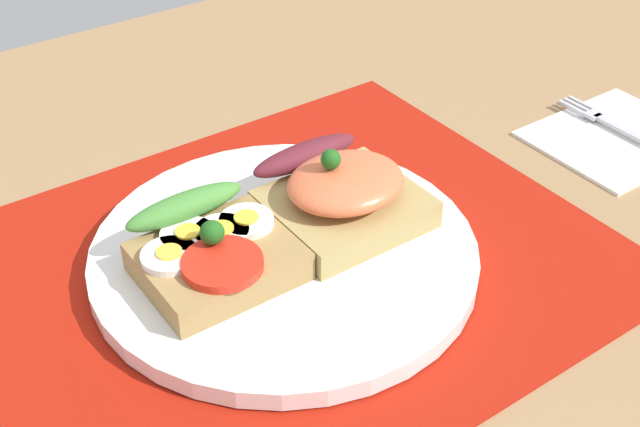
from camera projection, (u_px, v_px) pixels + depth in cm
name	position (u px, v px, depth cm)	size (l,w,h in cm)	color
ground_plane	(285.00, 282.00, 58.99)	(120.00, 90.00, 3.20)	#97724A
placemat	(285.00, 263.00, 57.95)	(43.50, 35.98, 0.30)	#A2170A
plate	(284.00, 254.00, 57.47)	(26.55, 26.55, 1.33)	white
sandwich_egg_tomato	(214.00, 252.00, 53.98)	(9.72, 9.67, 4.33)	#9B7946
sandwich_salmon	(341.00, 193.00, 58.52)	(10.35, 10.51, 5.85)	#A68D52
napkin	(617.00, 136.00, 71.37)	(13.83, 11.37, 0.60)	white
fork	(619.00, 128.00, 71.58)	(1.62, 13.32, 0.32)	#B7B7BC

